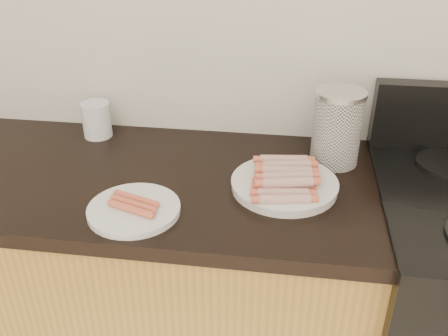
# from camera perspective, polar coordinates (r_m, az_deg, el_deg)

# --- Properties ---
(wall_back) EXTENTS (4.00, 0.04, 2.60)m
(wall_back) POSITION_cam_1_polar(r_m,az_deg,el_deg) (1.50, 2.12, 18.02)
(wall_back) COLOR silver
(wall_back) RESTS_ON ground
(cabinet_base) EXTENTS (2.20, 0.59, 0.86)m
(cabinet_base) POSITION_cam_1_polar(r_m,az_deg,el_deg) (1.85, -22.28, -12.41)
(cabinet_base) COLOR #A67930
(cabinet_base) RESTS_ON floor
(main_plate) EXTENTS (0.30, 0.30, 0.02)m
(main_plate) POSITION_cam_1_polar(r_m,az_deg,el_deg) (1.33, 6.91, -2.01)
(main_plate) COLOR white
(main_plate) RESTS_ON counter_slab
(side_plate) EXTENTS (0.23, 0.23, 0.02)m
(side_plate) POSITION_cam_1_polar(r_m,az_deg,el_deg) (1.24, -10.25, -4.70)
(side_plate) COLOR white
(side_plate) RESTS_ON counter_slab
(hotdog_pile) EXTENTS (0.13, 0.25, 0.05)m
(hotdog_pile) POSITION_cam_1_polar(r_m,az_deg,el_deg) (1.31, 6.99, -0.83)
(hotdog_pile) COLOR maroon
(hotdog_pile) RESTS_ON main_plate
(plain_sausages) EXTENTS (0.12, 0.10, 0.02)m
(plain_sausages) POSITION_cam_1_polar(r_m,az_deg,el_deg) (1.23, -10.32, -4.04)
(plain_sausages) COLOR tan
(plain_sausages) RESTS_ON side_plate
(canister) EXTENTS (0.14, 0.14, 0.22)m
(canister) POSITION_cam_1_polar(r_m,az_deg,el_deg) (1.44, 12.80, 4.54)
(canister) COLOR white
(canister) RESTS_ON counter_slab
(mug) EXTENTS (0.09, 0.09, 0.11)m
(mug) POSITION_cam_1_polar(r_m,az_deg,el_deg) (1.63, -14.36, 5.37)
(mug) COLOR white
(mug) RESTS_ON counter_slab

